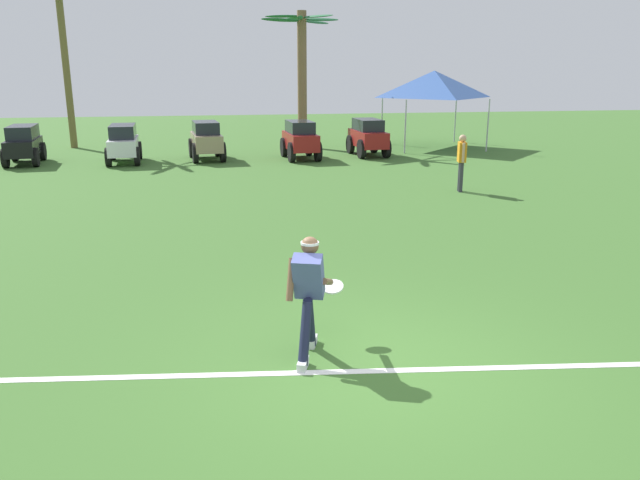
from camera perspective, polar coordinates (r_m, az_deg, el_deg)
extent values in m
plane|color=#3A6529|center=(7.26, 4.92, -11.72)|extent=(80.00, 80.00, 0.00)
cube|color=white|center=(7.22, 5.00, -11.83)|extent=(21.26, 2.68, 0.01)
cylinder|color=#191E38|center=(7.52, -0.95, -7.61)|extent=(0.22, 0.37, 0.72)
cube|color=silver|center=(7.79, -0.74, -9.25)|extent=(0.18, 0.28, 0.10)
cylinder|color=#191E38|center=(7.24, -1.37, -8.56)|extent=(0.25, 0.45, 0.69)
cube|color=silver|center=(7.24, -1.57, -11.28)|extent=(0.18, 0.28, 0.10)
cube|color=#4C5699|center=(7.25, -1.06, -3.35)|extent=(0.45, 0.47, 0.58)
sphere|color=brown|center=(7.24, -0.94, -0.51)|extent=(0.27, 0.27, 0.21)
cylinder|color=white|center=(7.23, -0.94, -0.28)|extent=(0.27, 0.27, 0.03)
cylinder|color=brown|center=(7.53, 0.67, -3.83)|extent=(0.26, 0.57, 0.27)
cylinder|color=brown|center=(7.25, -2.68, -3.63)|extent=(0.17, 0.29, 0.49)
cylinder|color=white|center=(7.91, 1.17, -4.29)|extent=(0.36, 0.36, 0.12)
cylinder|color=#33333D|center=(17.59, 12.77, 5.61)|extent=(0.13, 0.13, 0.82)
cylinder|color=#33333D|center=(17.76, 12.67, 5.71)|extent=(0.13, 0.13, 0.82)
cube|color=orange|center=(17.58, 12.85, 7.84)|extent=(0.27, 0.37, 0.54)
cylinder|color=tan|center=(17.37, 12.98, 7.78)|extent=(0.09, 0.09, 0.52)
cylinder|color=tan|center=(17.78, 12.74, 7.97)|extent=(0.09, 0.09, 0.52)
sphere|color=tan|center=(17.53, 12.93, 9.04)|extent=(0.24, 0.24, 0.20)
cube|color=black|center=(24.65, -25.46, 7.70)|extent=(1.18, 2.48, 0.55)
cube|color=#1E232B|center=(24.75, -25.54, 8.90)|extent=(1.01, 1.87, 0.46)
cylinder|color=black|center=(25.58, -26.15, 7.23)|extent=(0.24, 0.67, 0.66)
cylinder|color=black|center=(25.43, -24.02, 7.43)|extent=(0.24, 0.67, 0.66)
cylinder|color=black|center=(23.95, -26.84, 6.68)|extent=(0.24, 0.67, 0.66)
cylinder|color=black|center=(23.78, -24.57, 6.90)|extent=(0.24, 0.67, 0.66)
cube|color=silver|center=(23.65, -17.51, 8.21)|extent=(1.10, 2.45, 0.55)
cube|color=#1E232B|center=(23.74, -17.59, 9.46)|extent=(0.95, 1.85, 0.46)
cylinder|color=black|center=(24.55, -18.46, 7.72)|extent=(0.22, 0.67, 0.66)
cylinder|color=black|center=(24.48, -16.20, 7.88)|extent=(0.22, 0.67, 0.66)
cylinder|color=black|center=(22.89, -18.80, 7.19)|extent=(0.22, 0.67, 0.66)
cylinder|color=black|center=(22.82, -16.38, 7.36)|extent=(0.22, 0.67, 0.66)
cube|color=#998466|center=(23.72, -10.35, 8.82)|extent=(1.22, 2.44, 0.60)
cube|color=#1E232B|center=(23.72, -10.42, 10.08)|extent=(1.02, 1.63, 0.44)
cylinder|color=black|center=(24.48, -11.65, 8.25)|extent=(0.25, 0.73, 0.72)
cylinder|color=black|center=(24.58, -9.36, 8.39)|extent=(0.25, 0.73, 0.72)
cylinder|color=black|center=(22.94, -11.33, 7.80)|extent=(0.25, 0.73, 0.72)
cylinder|color=black|center=(23.04, -8.88, 7.94)|extent=(0.25, 0.73, 0.72)
cube|color=maroon|center=(23.57, -1.81, 9.02)|extent=(1.12, 2.41, 0.60)
cube|color=#1E232B|center=(23.56, -1.85, 10.29)|extent=(0.96, 1.60, 0.44)
cylinder|color=black|center=(24.27, -3.33, 8.48)|extent=(0.22, 0.73, 0.72)
cylinder|color=black|center=(24.46, -1.04, 8.56)|extent=(0.22, 0.73, 0.72)
cylinder|color=black|center=(22.75, -2.62, 8.02)|extent=(0.22, 0.73, 0.72)
cylinder|color=black|center=(22.96, -0.19, 8.10)|extent=(0.22, 0.73, 0.72)
cube|color=maroon|center=(24.54, 4.41, 9.24)|extent=(1.10, 2.40, 0.60)
cube|color=#1E232B|center=(24.54, 4.40, 10.46)|extent=(0.94, 1.59, 0.44)
cylinder|color=black|center=(25.18, 2.79, 8.74)|extent=(0.22, 0.73, 0.72)
cylinder|color=black|center=(25.46, 4.94, 8.77)|extent=(0.22, 0.73, 0.72)
cylinder|color=black|center=(23.69, 3.81, 8.30)|extent=(0.22, 0.73, 0.72)
cylinder|color=black|center=(23.99, 6.08, 8.34)|extent=(0.22, 0.73, 0.72)
cylinder|color=brown|center=(28.78, -22.21, 14.52)|extent=(0.29, 0.29, 6.76)
cylinder|color=brown|center=(27.10, -1.64, 14.37)|extent=(0.39, 0.39, 5.57)
ellipsoid|color=#216036|center=(27.29, 0.02, 19.51)|extent=(1.55, 0.26, 0.18)
ellipsoid|color=#216036|center=(27.87, -0.42, 19.30)|extent=(1.53, 1.42, 0.18)
ellipsoid|color=#216036|center=(27.99, -2.50, 19.58)|extent=(0.75, 1.80, 0.15)
ellipsoid|color=#216036|center=(27.33, -3.39, 19.74)|extent=(1.55, 0.75, 0.14)
ellipsoid|color=#216036|center=(26.60, -3.51, 19.44)|extent=(1.86, 1.11, 0.17)
ellipsoid|color=#216036|center=(26.43, -1.84, 19.64)|extent=(0.59, 1.48, 0.18)
ellipsoid|color=#216036|center=(26.62, -0.27, 19.78)|extent=(1.26, 1.45, 0.15)
cylinder|color=#B2B5BA|center=(29.70, 12.27, 10.78)|extent=(0.06, 0.06, 2.10)
cylinder|color=#B2B5BA|center=(28.58, 5.68, 10.88)|extent=(0.06, 0.06, 2.10)
cylinder|color=#B2B5BA|center=(26.52, 15.10, 10.07)|extent=(0.06, 0.06, 2.10)
cylinder|color=#B2B5BA|center=(25.27, 7.81, 10.21)|extent=(0.06, 0.06, 2.10)
pyramid|color=#33569E|center=(27.38, 10.38, 13.85)|extent=(3.65, 3.65, 1.09)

